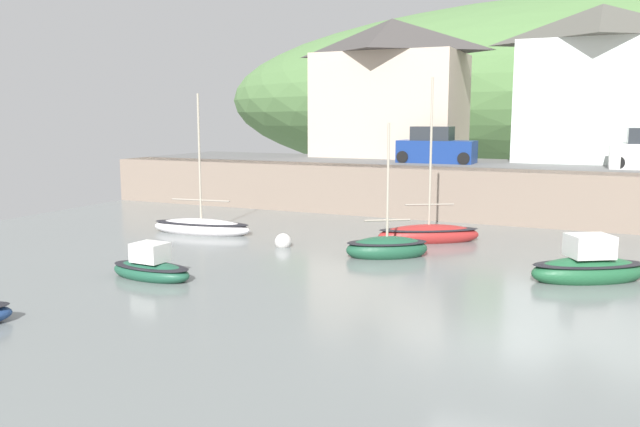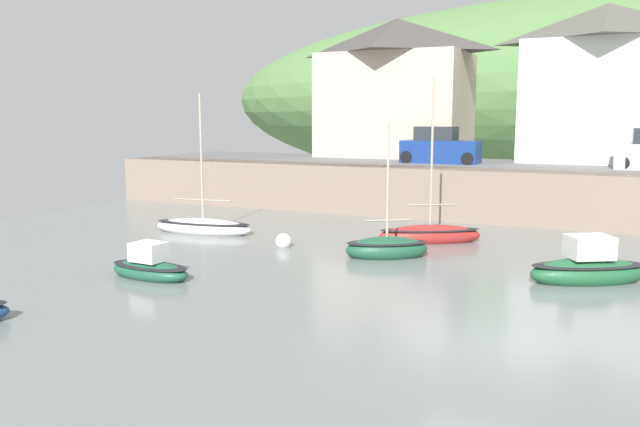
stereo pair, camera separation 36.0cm
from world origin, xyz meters
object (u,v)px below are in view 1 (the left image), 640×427
at_px(sailboat_nearest_shore, 429,234).
at_px(parked_car_near_slipway, 436,148).
at_px(sailboat_far_left, 387,248).
at_px(sailboat_tall_mast, 588,268).
at_px(waterfront_building_centre, 598,83).
at_px(waterfront_building_left, 391,87).
at_px(mooring_buoy, 283,242).
at_px(dinghy_open_wooden, 201,227).
at_px(sailboat_blue_trim, 151,268).

height_order(sailboat_nearest_shore, parked_car_near_slipway, sailboat_nearest_shore).
bearing_deg(sailboat_nearest_shore, sailboat_far_left, -131.45).
bearing_deg(parked_car_near_slipway, sailboat_tall_mast, -59.27).
bearing_deg(waterfront_building_centre, sailboat_tall_mast, -88.31).
relative_size(waterfront_building_left, sailboat_nearest_shore, 1.36).
height_order(sailboat_far_left, sailboat_nearest_shore, sailboat_nearest_shore).
bearing_deg(sailboat_tall_mast, mooring_buoy, 144.47).
height_order(waterfront_building_left, sailboat_tall_mast, waterfront_building_left).
bearing_deg(sailboat_nearest_shore, mooring_buoy, -176.13).
distance_m(waterfront_building_left, sailboat_far_left, 19.67).
height_order(sailboat_tall_mast, dinghy_open_wooden, dinghy_open_wooden).
bearing_deg(parked_car_near_slipway, waterfront_building_left, 131.94).
distance_m(sailboat_blue_trim, mooring_buoy, 6.11).
bearing_deg(parked_car_near_slipway, mooring_buoy, -100.46).
relative_size(waterfront_building_centre, mooring_buoy, 13.43).
bearing_deg(waterfront_building_left, sailboat_blue_trim, -89.41).
height_order(dinghy_open_wooden, mooring_buoy, dinghy_open_wooden).
xyz_separation_m(sailboat_blue_trim, dinghy_open_wooden, (-3.04, 7.02, -0.03)).
relative_size(sailboat_tall_mast, mooring_buoy, 5.88).
bearing_deg(parked_car_near_slipway, sailboat_blue_trim, -101.46).
relative_size(waterfront_building_centre, sailboat_nearest_shore, 1.30).
bearing_deg(sailboat_tall_mast, sailboat_blue_trim, 171.58).
height_order(waterfront_building_centre, parked_car_near_slipway, waterfront_building_centre).
xyz_separation_m(waterfront_building_centre, parked_car_near_slipway, (-7.78, -4.50, -3.49)).
distance_m(sailboat_nearest_shore, mooring_buoy, 5.78).
height_order(sailboat_tall_mast, mooring_buoy, sailboat_tall_mast).
xyz_separation_m(sailboat_nearest_shore, parked_car_near_slipway, (-2.36, 9.91, 2.90)).
xyz_separation_m(waterfront_building_left, sailboat_blue_trim, (0.24, -23.62, -6.37)).
distance_m(waterfront_building_left, dinghy_open_wooden, 18.01).
relative_size(dinghy_open_wooden, parked_car_near_slipway, 1.46).
bearing_deg(waterfront_building_centre, parked_car_near_slipway, -149.96).
bearing_deg(sailboat_blue_trim, waterfront_building_centre, 67.02).
xyz_separation_m(waterfront_building_left, sailboat_tall_mast, (12.39, -18.42, -6.28)).
distance_m(sailboat_blue_trim, sailboat_tall_mast, 13.21).
height_order(waterfront_building_left, sailboat_nearest_shore, waterfront_building_left).
relative_size(waterfront_building_centre, sailboat_blue_trim, 2.94).
bearing_deg(mooring_buoy, sailboat_blue_trim, -103.49).
relative_size(sailboat_tall_mast, parked_car_near_slipway, 0.91).
distance_m(waterfront_building_left, sailboat_blue_trim, 24.46).
bearing_deg(waterfront_building_left, sailboat_far_left, -71.85).
distance_m(waterfront_building_centre, parked_car_near_slipway, 9.64).
distance_m(sailboat_far_left, sailboat_nearest_shore, 3.34).
bearing_deg(waterfront_building_left, sailboat_tall_mast, -56.08).
xyz_separation_m(dinghy_open_wooden, mooring_buoy, (4.47, -1.08, -0.08)).
xyz_separation_m(sailboat_tall_mast, mooring_buoy, (-10.72, 0.74, -0.20)).
bearing_deg(waterfront_building_centre, waterfront_building_left, 180.00).
bearing_deg(waterfront_building_centre, sailboat_blue_trim, -116.17).
xyz_separation_m(waterfront_building_centre, mooring_buoy, (-10.18, -17.68, -6.51)).
relative_size(sailboat_far_left, sailboat_nearest_shore, 0.74).
distance_m(waterfront_building_centre, sailboat_tall_mast, 19.48).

